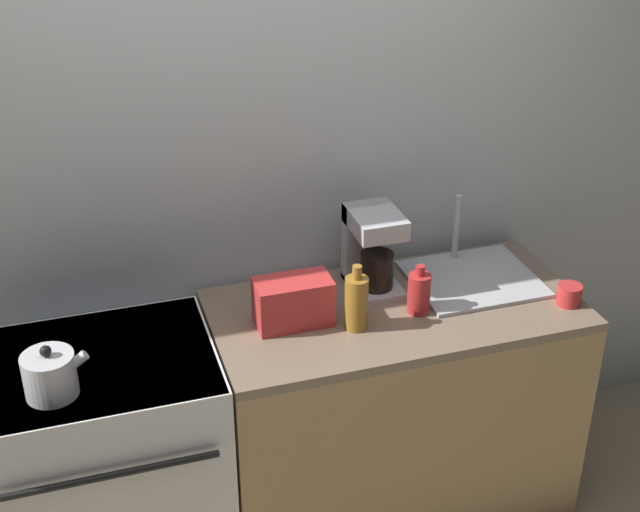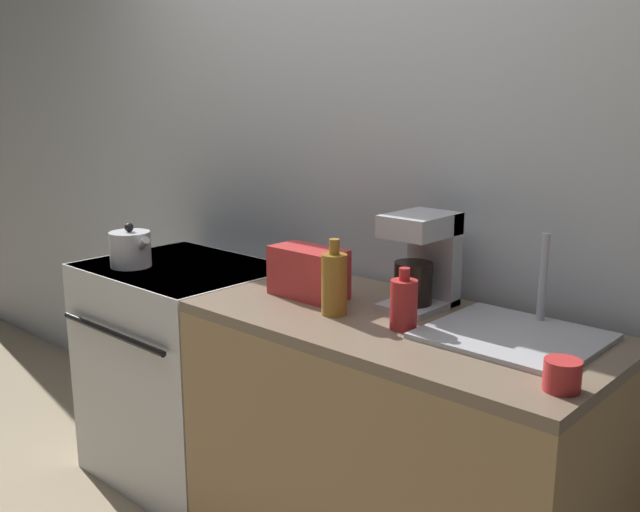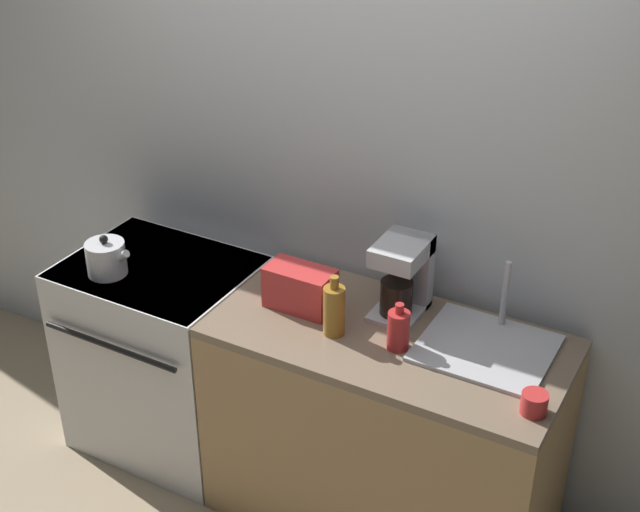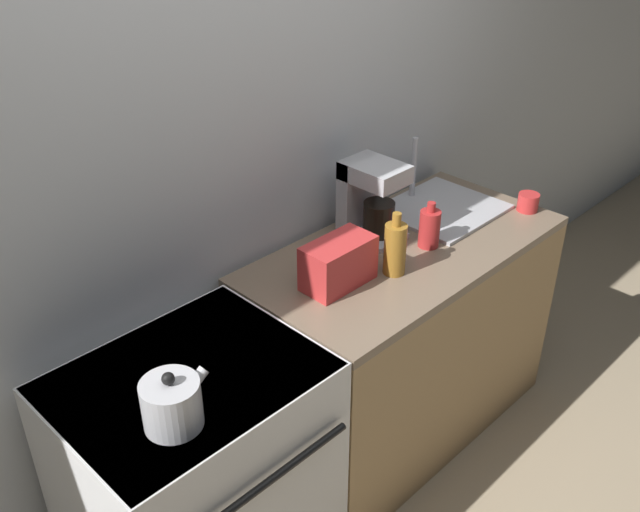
{
  "view_description": "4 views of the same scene",
  "coord_description": "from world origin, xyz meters",
  "px_view_note": "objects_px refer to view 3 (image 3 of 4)",
  "views": [
    {
      "loc": [
        -0.61,
        -2.18,
        2.58
      ],
      "look_at": [
        0.19,
        0.34,
        1.15
      ],
      "focal_mm": 50.0,
      "sensor_mm": 36.0,
      "label": 1
    },
    {
      "loc": [
        1.7,
        -1.37,
        1.59
      ],
      "look_at": [
        0.12,
        0.37,
        1.05
      ],
      "focal_mm": 40.0,
      "sensor_mm": 36.0,
      "label": 2
    },
    {
      "loc": [
        1.56,
        -2.15,
        2.78
      ],
      "look_at": [
        0.18,
        0.34,
        1.15
      ],
      "focal_mm": 50.0,
      "sensor_mm": 36.0,
      "label": 3
    },
    {
      "loc": [
        -1.46,
        -1.11,
        2.28
      ],
      "look_at": [
        0.04,
        0.37,
        1.03
      ],
      "focal_mm": 40.0,
      "sensor_mm": 36.0,
      "label": 4
    }
  ],
  "objects_px": {
    "bottle_red": "(398,330)",
    "cup_red": "(534,403)",
    "kettle": "(106,258)",
    "bottle_amber": "(334,310)",
    "stove": "(166,353)",
    "coffee_maker": "(403,273)",
    "toaster": "(300,288)"
  },
  "relations": [
    {
      "from": "kettle",
      "to": "coffee_maker",
      "type": "xyz_separation_m",
      "value": [
        1.17,
        0.34,
        0.09
      ]
    },
    {
      "from": "stove",
      "to": "bottle_red",
      "type": "bearing_deg",
      "value": -1.86
    },
    {
      "from": "kettle",
      "to": "toaster",
      "type": "distance_m",
      "value": 0.83
    },
    {
      "from": "stove",
      "to": "bottle_amber",
      "type": "xyz_separation_m",
      "value": [
        0.88,
        -0.07,
        0.54
      ]
    },
    {
      "from": "coffee_maker",
      "to": "bottle_red",
      "type": "height_order",
      "value": "coffee_maker"
    },
    {
      "from": "cup_red",
      "to": "toaster",
      "type": "bearing_deg",
      "value": 169.81
    },
    {
      "from": "kettle",
      "to": "cup_red",
      "type": "height_order",
      "value": "kettle"
    },
    {
      "from": "toaster",
      "to": "coffee_maker",
      "type": "relative_size",
      "value": 0.86
    },
    {
      "from": "toaster",
      "to": "bottle_red",
      "type": "bearing_deg",
      "value": -7.96
    },
    {
      "from": "bottle_amber",
      "to": "cup_red",
      "type": "height_order",
      "value": "bottle_amber"
    },
    {
      "from": "kettle",
      "to": "cup_red",
      "type": "bearing_deg",
      "value": -0.31
    },
    {
      "from": "bottle_red",
      "to": "cup_red",
      "type": "relative_size",
      "value": 2.1
    },
    {
      "from": "coffee_maker",
      "to": "cup_red",
      "type": "distance_m",
      "value": 0.73
    },
    {
      "from": "toaster",
      "to": "bottle_red",
      "type": "distance_m",
      "value": 0.45
    },
    {
      "from": "stove",
      "to": "coffee_maker",
      "type": "xyz_separation_m",
      "value": [
        1.03,
        0.2,
        0.61
      ]
    },
    {
      "from": "kettle",
      "to": "bottle_amber",
      "type": "relative_size",
      "value": 0.84
    },
    {
      "from": "toaster",
      "to": "bottle_amber",
      "type": "relative_size",
      "value": 1.09
    },
    {
      "from": "stove",
      "to": "cup_red",
      "type": "bearing_deg",
      "value": -5.19
    },
    {
      "from": "stove",
      "to": "cup_red",
      "type": "relative_size",
      "value": 10.29
    },
    {
      "from": "stove",
      "to": "bottle_red",
      "type": "height_order",
      "value": "bottle_red"
    },
    {
      "from": "kettle",
      "to": "coffee_maker",
      "type": "distance_m",
      "value": 1.22
    },
    {
      "from": "kettle",
      "to": "bottle_amber",
      "type": "bearing_deg",
      "value": 4.18
    },
    {
      "from": "kettle",
      "to": "bottle_red",
      "type": "xyz_separation_m",
      "value": [
        1.26,
        0.1,
        0.01
      ]
    },
    {
      "from": "cup_red",
      "to": "kettle",
      "type": "bearing_deg",
      "value": 179.69
    },
    {
      "from": "toaster",
      "to": "coffee_maker",
      "type": "distance_m",
      "value": 0.4
    },
    {
      "from": "coffee_maker",
      "to": "toaster",
      "type": "bearing_deg",
      "value": -154.05
    },
    {
      "from": "stove",
      "to": "bottle_amber",
      "type": "height_order",
      "value": "bottle_amber"
    },
    {
      "from": "toaster",
      "to": "bottle_red",
      "type": "height_order",
      "value": "bottle_red"
    },
    {
      "from": "cup_red",
      "to": "stove",
      "type": "bearing_deg",
      "value": 174.81
    },
    {
      "from": "toaster",
      "to": "cup_red",
      "type": "distance_m",
      "value": 0.99
    },
    {
      "from": "bottle_red",
      "to": "kettle",
      "type": "bearing_deg",
      "value": -175.26
    },
    {
      "from": "bottle_red",
      "to": "cup_red",
      "type": "height_order",
      "value": "bottle_red"
    }
  ]
}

